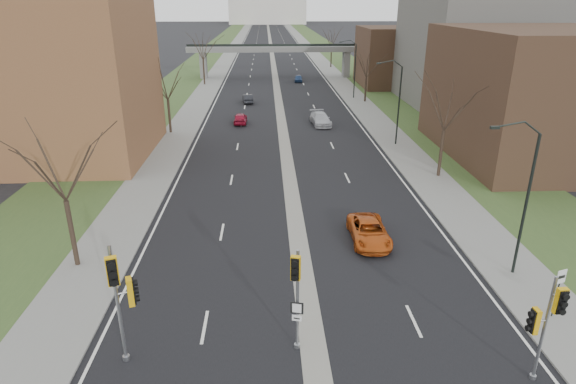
{
  "coord_description": "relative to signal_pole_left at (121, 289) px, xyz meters",
  "views": [
    {
      "loc": [
        -1.92,
        -16.85,
        14.37
      ],
      "look_at": [
        -0.7,
        9.86,
        3.66
      ],
      "focal_mm": 30.0,
      "sensor_mm": 36.0,
      "label": 1
    }
  ],
  "objects": [
    {
      "name": "tree_right_a",
      "position": [
        20.84,
        22.19,
        3.0
      ],
      "size": [
        7.2,
        7.2,
        9.4
      ],
      "color": "#382B21",
      "rests_on": "sidewalk_right"
    },
    {
      "name": "tree_right_c",
      "position": [
        20.84,
        95.19,
        3.41
      ],
      "size": [
        7.65,
        7.65,
        9.99
      ],
      "color": "#382B21",
      "rests_on": "sidewalk_right"
    },
    {
      "name": "commercial_block_near",
      "position": [
        31.84,
        28.19,
        2.37
      ],
      "size": [
        16.0,
        20.0,
        12.0
      ],
      "primitive_type": "cube",
      "color": "#452C20",
      "rests_on": "ground"
    },
    {
      "name": "tree_left_a",
      "position": [
        -5.16,
        8.19,
        3.0
      ],
      "size": [
        7.2,
        7.2,
        9.4
      ],
      "color": "#382B21",
      "rests_on": "sidewalk_left"
    },
    {
      "name": "commercial_block_mid",
      "position": [
        35.84,
        52.19,
        3.87
      ],
      "size": [
        18.0,
        22.0,
        15.0
      ],
      "primitive_type": "cube",
      "color": "#615F59",
      "rests_on": "ground"
    },
    {
      "name": "grass_verge_right",
      "position": [
        25.84,
        150.19,
        -3.58
      ],
      "size": [
        8.0,
        600.0,
        0.1
      ],
      "primitive_type": "cube",
      "color": "#2D4520",
      "rests_on": "ground"
    },
    {
      "name": "car_left_near",
      "position": [
        2.69,
        42.5,
        -2.97
      ],
      "size": [
        1.59,
        3.9,
        1.33
      ],
      "primitive_type": "imported",
      "rotation": [
        0.0,
        0.0,
        3.14
      ],
      "color": "maroon",
      "rests_on": "ground"
    },
    {
      "name": "car_right_far",
      "position": [
        12.1,
        75.04,
        -3.01
      ],
      "size": [
        1.71,
        3.72,
        1.24
      ],
      "primitive_type": "imported",
      "rotation": [
        0.0,
        0.0,
        -0.07
      ],
      "color": "navy",
      "rests_on": "ground"
    },
    {
      "name": "streetlight_far",
      "position": [
        18.83,
        58.19,
        3.32
      ],
      "size": [
        2.61,
        0.2,
        8.7
      ],
      "color": "black",
      "rests_on": "sidewalk_right"
    },
    {
      "name": "median_strip",
      "position": [
        7.84,
        150.19,
        -3.63
      ],
      "size": [
        1.2,
        600.0,
        0.02
      ],
      "primitive_type": "cube",
      "color": "gray",
      "rests_on": "ground"
    },
    {
      "name": "grass_verge_left",
      "position": [
        -10.16,
        150.19,
        -3.58
      ],
      "size": [
        8.0,
        600.0,
        0.1
      ],
      "primitive_type": "cube",
      "color": "#2D4520",
      "rests_on": "ground"
    },
    {
      "name": "speed_limit_sign",
      "position": [
        19.59,
        2.13,
        -1.73
      ],
      "size": [
        0.54,
        0.21,
        2.59
      ],
      "rotation": [
        0.0,
        0.0,
        0.32
      ],
      "color": "black",
      "rests_on": "sidewalk_right"
    },
    {
      "name": "streetlight_near",
      "position": [
        18.83,
        6.19,
        3.32
      ],
      "size": [
        2.61,
        0.2,
        8.7
      ],
      "color": "black",
      "rests_on": "sidewalk_right"
    },
    {
      "name": "apartment_building",
      "position": [
        -18.16,
        30.19,
        7.37
      ],
      "size": [
        25.0,
        16.0,
        22.0
      ],
      "primitive_type": "cube",
      "color": "brown",
      "rests_on": "ground"
    },
    {
      "name": "signal_pole_left",
      "position": [
        0.0,
        0.0,
        0.0
      ],
      "size": [
        0.93,
        1.23,
        5.55
      ],
      "rotation": [
        0.0,
        0.0,
        0.32
      ],
      "color": "gray",
      "rests_on": "ground"
    },
    {
      "name": "streetlight_mid",
      "position": [
        18.83,
        32.19,
        3.32
      ],
      "size": [
        2.61,
        0.2,
        8.7
      ],
      "color": "black",
      "rests_on": "sidewalk_right"
    },
    {
      "name": "commercial_block_far",
      "position": [
        29.84,
        70.19,
        1.37
      ],
      "size": [
        14.0,
        14.0,
        10.0
      ],
      "primitive_type": "cube",
      "color": "#452C20",
      "rests_on": "ground"
    },
    {
      "name": "signal_pole_median",
      "position": [
        7.05,
        0.31,
        -0.22
      ],
      "size": [
        0.63,
        0.82,
        4.9
      ],
      "rotation": [
        0.0,
        0.0,
        -0.25
      ],
      "color": "gray",
      "rests_on": "ground"
    },
    {
      "name": "sidewalk_left",
      "position": [
        -4.16,
        150.19,
        -3.57
      ],
      "size": [
        4.0,
        600.0,
        0.12
      ],
      "primitive_type": "cube",
      "color": "gray",
      "rests_on": "ground"
    },
    {
      "name": "road_surface",
      "position": [
        7.84,
        150.19,
        -3.63
      ],
      "size": [
        20.0,
        600.0,
        0.01
      ],
      "primitive_type": "cube",
      "color": "black",
      "rests_on": "ground"
    },
    {
      "name": "tree_right_b",
      "position": [
        20.84,
        55.19,
        2.19
      ],
      "size": [
        6.3,
        6.3,
        8.22
      ],
      "color": "#382B21",
      "rests_on": "sidewalk_right"
    },
    {
      "name": "car_right_mid",
      "position": [
        12.58,
        41.33,
        -2.89
      ],
      "size": [
        2.57,
        5.31,
        1.49
      ],
      "primitive_type": "imported",
      "rotation": [
        0.0,
        0.0,
        0.1
      ],
      "color": "#ACADB4",
      "rests_on": "ground"
    },
    {
      "name": "signal_pole_right",
      "position": [
        16.43,
        -1.94,
        -0.48
      ],
      "size": [
        0.89,
        0.84,
        4.82
      ],
      "rotation": [
        0.0,
        0.0,
        0.05
      ],
      "color": "gray",
      "rests_on": "ground"
    },
    {
      "name": "tree_left_b",
      "position": [
        -5.16,
        38.19,
        2.6
      ],
      "size": [
        6.75,
        6.75,
        8.81
      ],
      "color": "#382B21",
      "rests_on": "sidewalk_left"
    },
    {
      "name": "ground",
      "position": [
        7.84,
        0.19,
        -3.63
      ],
      "size": [
        700.0,
        700.0,
        0.0
      ],
      "primitive_type": "plane",
      "color": "black",
      "rests_on": "ground"
    },
    {
      "name": "pedestrian_bridge",
      "position": [
        7.84,
        80.19,
        1.21
      ],
      "size": [
        34.0,
        3.0,
        6.45
      ],
      "color": "slate",
      "rests_on": "ground"
    },
    {
      "name": "car_right_near",
      "position": [
        12.33,
        10.52,
        -2.95
      ],
      "size": [
        2.32,
        4.95,
        1.37
      ],
      "primitive_type": "imported",
      "rotation": [
        0.0,
        0.0,
        -0.01
      ],
      "color": "#BB4C14",
      "rests_on": "ground"
    },
    {
      "name": "sidewalk_right",
      "position": [
        19.84,
        150.19,
        -3.57
      ],
      "size": [
        4.0,
        600.0,
        0.12
      ],
      "primitive_type": "cube",
      "color": "gray",
      "rests_on": "ground"
    },
    {
      "name": "tree_left_c",
      "position": [
        -5.16,
        72.19,
        3.41
      ],
      "size": [
        7.65,
        7.65,
        9.99
      ],
      "color": "#382B21",
      "rests_on": "sidewalk_left"
    },
    {
      "name": "car_left_far",
      "position": [
        3.18,
        55.46,
        -3.0
      ],
      "size": [
        1.83,
        3.96,
        1.26
      ],
      "primitive_type": "imported",
      "rotation": [
        0.0,
        0.0,
        3.28
      ],
      "color": "black",
      "rests_on": "ground"
    }
  ]
}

